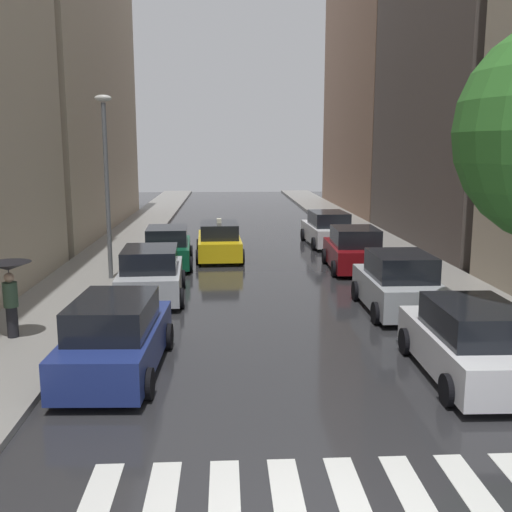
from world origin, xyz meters
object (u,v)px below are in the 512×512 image
(parked_car_right_third, at_px, (354,250))
(lamp_post_left, at_px, (106,174))
(pedestrian_foreground, at_px, (9,281))
(parked_car_right_nearest, at_px, (471,343))
(parked_car_right_second, at_px, (398,284))
(parked_car_left_third, at_px, (168,248))
(parked_car_left_second, at_px, (151,275))
(taxi_midroad, at_px, (219,241))
(parked_car_left_nearest, at_px, (116,338))
(parked_car_right_fourth, at_px, (328,229))

(parked_car_right_third, relative_size, lamp_post_left, 0.62)
(pedestrian_foreground, relative_size, lamp_post_left, 0.29)
(parked_car_right_third, bearing_deg, parked_car_right_nearest, -178.25)
(parked_car_right_second, height_order, parked_car_right_third, parked_car_right_second)
(parked_car_left_third, height_order, parked_car_right_third, parked_car_right_third)
(parked_car_left_third, relative_size, parked_car_right_nearest, 0.94)
(parked_car_left_third, bearing_deg, pedestrian_foreground, 159.88)
(parked_car_left_second, relative_size, parked_car_right_nearest, 0.95)
(parked_car_right_third, bearing_deg, taxi_midroad, 63.24)
(parked_car_left_nearest, bearing_deg, taxi_midroad, -6.58)
(parked_car_right_second, bearing_deg, parked_car_left_second, 75.60)
(parked_car_left_nearest, distance_m, parked_car_left_second, 6.55)
(parked_car_right_nearest, relative_size, taxi_midroad, 0.97)
(parked_car_left_third, relative_size, parked_car_right_fourth, 0.89)
(lamp_post_left, bearing_deg, pedestrian_foreground, -99.80)
(parked_car_left_second, xyz_separation_m, parked_car_left_third, (0.04, 5.37, -0.02))
(parked_car_left_third, distance_m, parked_car_right_fourth, 9.16)
(lamp_post_left, bearing_deg, parked_car_right_second, -25.49)
(parked_car_left_nearest, distance_m, parked_car_right_third, 13.19)
(parked_car_left_nearest, xyz_separation_m, parked_car_left_second, (-0.03, 6.55, -0.00))
(parked_car_left_third, bearing_deg, lamp_post_left, 144.30)
(parked_car_right_second, xyz_separation_m, parked_car_right_fourth, (-0.00, 12.44, -0.04))
(taxi_midroad, bearing_deg, parked_car_left_second, 161.22)
(pedestrian_foreground, bearing_deg, parked_car_left_third, -174.94)
(parked_car_right_nearest, height_order, parked_car_right_second, parked_car_right_second)
(parked_car_right_fourth, relative_size, lamp_post_left, 0.72)
(parked_car_right_second, relative_size, pedestrian_foreground, 2.07)
(parked_car_left_third, height_order, parked_car_right_nearest, parked_car_right_nearest)
(parked_car_left_nearest, height_order, lamp_post_left, lamp_post_left)
(parked_car_left_nearest, bearing_deg, pedestrian_foreground, 56.10)
(parked_car_right_third, bearing_deg, parked_car_left_second, 120.43)
(pedestrian_foreground, bearing_deg, parked_car_left_nearest, 76.11)
(parked_car_right_nearest, height_order, parked_car_right_third, parked_car_right_third)
(parked_car_right_second, bearing_deg, parked_car_left_third, 46.10)
(parked_car_right_third, distance_m, lamp_post_left, 10.10)
(parked_car_right_fourth, relative_size, pedestrian_foreground, 2.44)
(parked_car_left_second, bearing_deg, parked_car_right_third, -63.86)
(parked_car_left_second, distance_m, pedestrian_foreground, 5.33)
(taxi_midroad, distance_m, pedestrian_foreground, 12.64)
(parked_car_left_nearest, height_order, parked_car_right_nearest, parked_car_left_nearest)
(parked_car_right_fourth, height_order, pedestrian_foreground, pedestrian_foreground)
(parked_car_left_third, bearing_deg, parked_car_right_third, -101.43)
(parked_car_left_third, bearing_deg, parked_car_left_second, 176.76)
(parked_car_right_second, distance_m, lamp_post_left, 10.92)
(parked_car_right_fourth, distance_m, taxi_midroad, 6.39)
(lamp_post_left, bearing_deg, parked_car_right_fourth, 40.03)
(parked_car_left_third, distance_m, taxi_midroad, 2.79)
(parked_car_left_second, height_order, parked_car_right_third, parked_car_right_third)
(parked_car_left_second, height_order, lamp_post_left, lamp_post_left)
(parked_car_left_third, xyz_separation_m, parked_car_right_nearest, (7.66, -12.62, 0.00))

